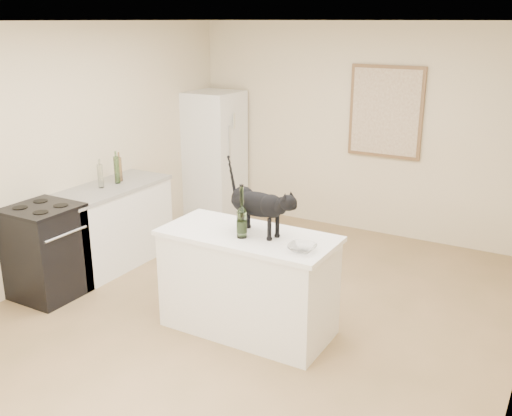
# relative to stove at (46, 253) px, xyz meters

# --- Properties ---
(floor) EXTENTS (5.50, 5.50, 0.00)m
(floor) POSITION_rel_stove_xyz_m (1.95, 0.60, -0.45)
(floor) COLOR #A17D56
(floor) RESTS_ON ground
(ceiling) EXTENTS (5.50, 5.50, 0.00)m
(ceiling) POSITION_rel_stove_xyz_m (1.95, 0.60, 2.15)
(ceiling) COLOR white
(ceiling) RESTS_ON ground
(wall_back) EXTENTS (4.50, 0.00, 4.50)m
(wall_back) POSITION_rel_stove_xyz_m (1.95, 3.35, 0.85)
(wall_back) COLOR beige
(wall_back) RESTS_ON ground
(wall_left) EXTENTS (0.00, 5.50, 5.50)m
(wall_left) POSITION_rel_stove_xyz_m (-0.30, 0.60, 0.85)
(wall_left) COLOR beige
(wall_left) RESTS_ON ground
(island_base) EXTENTS (1.44, 0.67, 0.86)m
(island_base) POSITION_rel_stove_xyz_m (2.05, 0.40, -0.02)
(island_base) COLOR white
(island_base) RESTS_ON floor
(island_top) EXTENTS (1.50, 0.70, 0.04)m
(island_top) POSITION_rel_stove_xyz_m (2.05, 0.40, 0.43)
(island_top) COLOR white
(island_top) RESTS_ON island_base
(left_cabinets) EXTENTS (0.60, 1.40, 0.86)m
(left_cabinets) POSITION_rel_stove_xyz_m (0.00, 0.90, -0.02)
(left_cabinets) COLOR white
(left_cabinets) RESTS_ON floor
(left_countertop) EXTENTS (0.62, 1.44, 0.04)m
(left_countertop) POSITION_rel_stove_xyz_m (0.00, 0.90, 0.43)
(left_countertop) COLOR gray
(left_countertop) RESTS_ON left_cabinets
(stove) EXTENTS (0.60, 0.60, 0.90)m
(stove) POSITION_rel_stove_xyz_m (0.00, 0.00, 0.00)
(stove) COLOR black
(stove) RESTS_ON floor
(fridge) EXTENTS (0.68, 0.68, 1.70)m
(fridge) POSITION_rel_stove_xyz_m (0.00, 2.95, 0.40)
(fridge) COLOR white
(fridge) RESTS_ON floor
(artwork_frame) EXTENTS (0.90, 0.03, 1.10)m
(artwork_frame) POSITION_rel_stove_xyz_m (2.25, 3.32, 1.10)
(artwork_frame) COLOR brown
(artwork_frame) RESTS_ON wall_back
(artwork_canvas) EXTENTS (0.82, 0.00, 1.02)m
(artwork_canvas) POSITION_rel_stove_xyz_m (2.25, 3.30, 1.10)
(artwork_canvas) COLOR beige
(artwork_canvas) RESTS_ON wall_back
(black_cat) EXTENTS (0.69, 0.34, 0.46)m
(black_cat) POSITION_rel_stove_xyz_m (2.12, 0.44, 0.68)
(black_cat) COLOR black
(black_cat) RESTS_ON island_top
(wine_bottle) EXTENTS (0.10, 0.10, 0.40)m
(wine_bottle) POSITION_rel_stove_xyz_m (2.05, 0.30, 0.65)
(wine_bottle) COLOR #304F1F
(wine_bottle) RESTS_ON island_top
(glass_bowl) EXTENTS (0.25, 0.25, 0.05)m
(glass_bowl) POSITION_rel_stove_xyz_m (2.62, 0.27, 0.48)
(glass_bowl) COLOR silver
(glass_bowl) RESTS_ON island_top
(fridge_paper) EXTENTS (0.06, 0.15, 0.20)m
(fridge_paper) POSITION_rel_stove_xyz_m (0.34, 2.94, 0.89)
(fridge_paper) COLOR white
(fridge_paper) RESTS_ON fridge
(counter_bottle_cluster) EXTENTS (0.10, 0.36, 0.30)m
(counter_bottle_cluster) POSITION_rel_stove_xyz_m (-0.01, 1.00, 0.59)
(counter_bottle_cluster) COLOR #9EAB9E
(counter_bottle_cluster) RESTS_ON left_countertop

